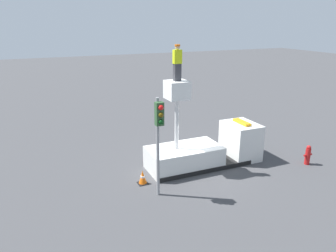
% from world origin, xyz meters
% --- Properties ---
extents(ground_plane, '(120.00, 120.00, 0.00)m').
position_xyz_m(ground_plane, '(0.00, 0.00, 0.00)').
color(ground_plane, '#424244').
extents(bucket_truck, '(6.40, 2.17, 4.78)m').
position_xyz_m(bucket_truck, '(0.50, 0.00, 0.88)').
color(bucket_truck, black).
rests_on(bucket_truck, ground).
extents(worker, '(0.40, 0.26, 1.75)m').
position_xyz_m(worker, '(-1.28, 0.00, 5.66)').
color(worker, '#38383D').
rests_on(worker, bucket_truck).
extents(traffic_light_pole, '(0.34, 0.57, 4.55)m').
position_xyz_m(traffic_light_pole, '(-3.15, -2.21, 3.23)').
color(traffic_light_pole, gray).
rests_on(traffic_light_pole, ground).
extents(fire_hydrant, '(0.52, 0.28, 1.11)m').
position_xyz_m(fire_hydrant, '(5.64, -2.28, 0.55)').
color(fire_hydrant, red).
rests_on(fire_hydrant, ground).
extents(traffic_cone_rear, '(0.48, 0.48, 0.68)m').
position_xyz_m(traffic_cone_rear, '(-3.45, -0.78, 0.32)').
color(traffic_cone_rear, black).
rests_on(traffic_cone_rear, ground).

